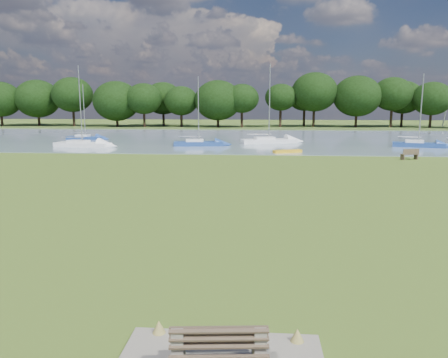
# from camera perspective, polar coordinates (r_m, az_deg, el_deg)

# --- Properties ---
(ground) EXTENTS (220.00, 220.00, 0.00)m
(ground) POSITION_cam_1_polar(r_m,az_deg,el_deg) (22.25, 2.68, -3.68)
(ground) COLOR olive
(river) EXTENTS (220.00, 40.00, 0.10)m
(river) POSITION_cam_1_polar(r_m,az_deg,el_deg) (63.82, 4.01, 5.28)
(river) COLOR gray
(river) RESTS_ON ground
(far_bank) EXTENTS (220.00, 20.00, 0.40)m
(far_bank) POSITION_cam_1_polar(r_m,az_deg,el_deg) (93.75, 4.23, 6.79)
(far_bank) COLOR #4C6626
(far_bank) RESTS_ON ground
(bench_pair) EXTENTS (2.00, 1.30, 1.02)m
(bench_pair) POSITION_cam_1_polar(r_m,az_deg,el_deg) (9.00, -0.66, -21.89)
(bench_pair) COLOR gray
(bench_pair) RESTS_ON concrete_pad
(riverbank_bench) EXTENTS (1.73, 1.00, 1.02)m
(riverbank_bench) POSITION_cam_1_polar(r_m,az_deg,el_deg) (43.78, 23.12, 2.99)
(riverbank_bench) COLOR brown
(riverbank_bench) RESTS_ON ground
(kayak) EXTENTS (3.11, 1.84, 0.31)m
(kayak) POSITION_cam_1_polar(r_m,az_deg,el_deg) (45.98, 8.29, 3.61)
(kayak) COLOR yellow
(kayak) RESTS_ON river
(tree_line) EXTENTS (116.74, 8.67, 10.49)m
(tree_line) POSITION_cam_1_polar(r_m,az_deg,el_deg) (90.64, -4.07, 10.66)
(tree_line) COLOR black
(tree_line) RESTS_ON far_bank
(sailboat_1) EXTENTS (6.09, 2.37, 8.20)m
(sailboat_1) POSITION_cam_1_polar(r_m,az_deg,el_deg) (52.77, -3.39, 4.87)
(sailboat_1) COLOR navy
(sailboat_1) RESTS_ON river
(sailboat_2) EXTENTS (5.32, 1.83, 7.59)m
(sailboat_2) POSITION_cam_1_polar(r_m,az_deg,el_deg) (64.55, -17.69, 5.30)
(sailboat_2) COLOR navy
(sailboat_2) RESTS_ON river
(sailboat_3) EXTENTS (5.91, 3.04, 8.40)m
(sailboat_3) POSITION_cam_1_polar(r_m,az_deg,el_deg) (55.99, 23.99, 4.34)
(sailboat_3) COLOR navy
(sailboat_3) RESTS_ON river
(sailboat_5) EXTENTS (7.31, 3.88, 9.92)m
(sailboat_5) POSITION_cam_1_polar(r_m,az_deg,el_deg) (56.37, 5.80, 5.18)
(sailboat_5) COLOR white
(sailboat_5) RESTS_ON river
(sailboat_6) EXTENTS (6.92, 2.95, 9.34)m
(sailboat_6) POSITION_cam_1_polar(r_m,az_deg,el_deg) (54.38, -18.08, 4.52)
(sailboat_6) COLOR white
(sailboat_6) RESTS_ON river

